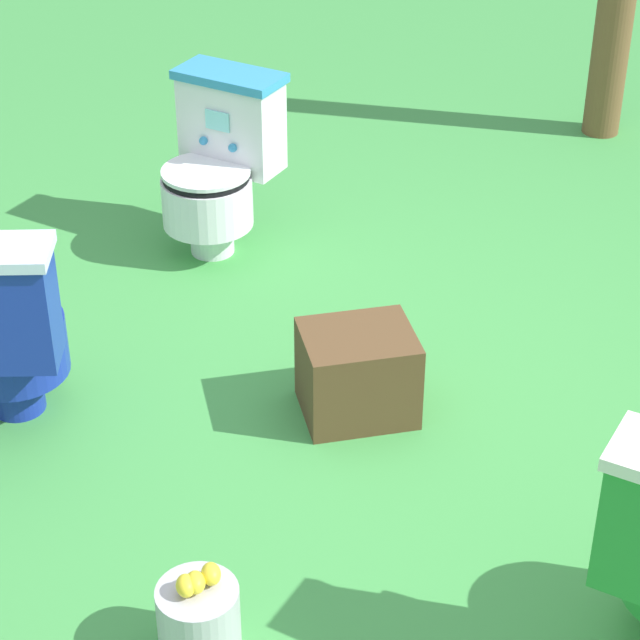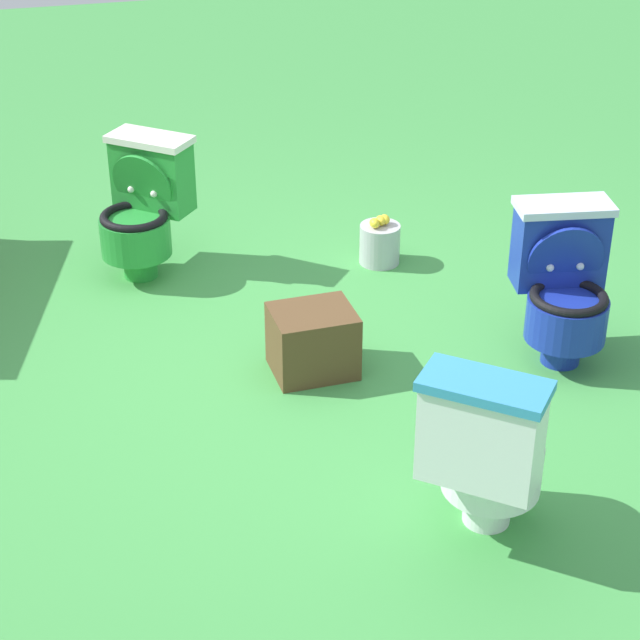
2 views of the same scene
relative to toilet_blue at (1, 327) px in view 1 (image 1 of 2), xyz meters
The scene contains 5 objects.
ground 1.29m from the toilet_blue, 75.31° to the left, with size 14.00×14.00×0.00m, color #429947.
toilet_blue is the anchor object (origin of this frame).
toilet_white 1.37m from the toilet_blue, 143.11° to the left, with size 0.64×0.62×0.73m.
small_crate 1.17m from the toilet_blue, 82.47° to the left, with size 0.37×0.31×0.31m, color brown.
lemon_bucket 1.26m from the toilet_blue, 24.51° to the left, with size 0.22×0.22×0.28m.
Camera 1 is at (3.12, -0.78, 2.51)m, focal length 68.96 mm.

